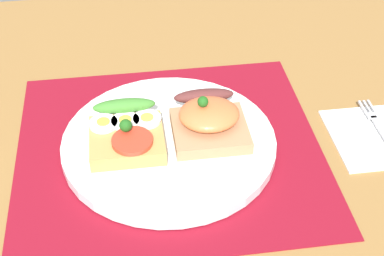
% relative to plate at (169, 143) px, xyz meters
% --- Properties ---
extents(ground_plane, '(1.20, 0.90, 0.03)m').
position_rel_plate_xyz_m(ground_plane, '(0.00, 0.00, -0.03)').
color(ground_plane, olive).
extents(placemat, '(0.39, 0.36, 0.00)m').
position_rel_plate_xyz_m(placemat, '(0.00, 0.00, -0.01)').
color(placemat, maroon).
rests_on(placemat, ground_plane).
extents(plate, '(0.28, 0.28, 0.01)m').
position_rel_plate_xyz_m(plate, '(0.00, 0.00, 0.00)').
color(plate, white).
rests_on(plate, placemat).
extents(sandwich_egg_tomato, '(0.09, 0.10, 0.04)m').
position_rel_plate_xyz_m(sandwich_egg_tomato, '(-0.05, 0.00, 0.02)').
color(sandwich_egg_tomato, '#B68D49').
rests_on(sandwich_egg_tomato, plate).
extents(sandwich_salmon, '(0.10, 0.10, 0.05)m').
position_rel_plate_xyz_m(sandwich_salmon, '(0.05, 0.01, 0.03)').
color(sandwich_salmon, '#A77B54').
rests_on(sandwich_salmon, plate).
extents(napkin, '(0.13, 0.12, 0.01)m').
position_rel_plate_xyz_m(napkin, '(0.28, -0.01, -0.01)').
color(napkin, white).
rests_on(napkin, ground_plane).
extents(fork, '(0.02, 0.15, 0.00)m').
position_rel_plate_xyz_m(fork, '(0.28, -0.01, -0.00)').
color(fork, '#B7B7BC').
rests_on(fork, napkin).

